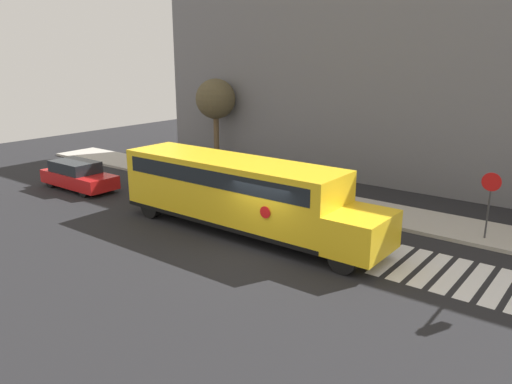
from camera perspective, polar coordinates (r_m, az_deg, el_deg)
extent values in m
plane|color=black|center=(18.46, 0.96, -6.62)|extent=(60.00, 60.00, 0.00)
cube|color=#B2ADA3|center=(23.67, 10.41, -1.62)|extent=(44.00, 3.00, 0.15)
cube|color=slate|center=(28.61, 17.20, 12.86)|extent=(32.00, 4.00, 11.88)
cube|color=white|center=(18.25, 15.18, -7.44)|extent=(0.50, 3.20, 0.01)
cube|color=white|center=(18.03, 17.25, -7.90)|extent=(0.50, 3.20, 0.01)
cube|color=white|center=(17.83, 19.36, -8.37)|extent=(0.50, 3.20, 0.01)
cube|color=white|center=(17.66, 21.53, -8.83)|extent=(0.50, 3.20, 0.01)
cube|color=white|center=(17.51, 23.74, -9.28)|extent=(0.50, 3.20, 0.01)
cube|color=white|center=(17.39, 25.99, -9.73)|extent=(0.50, 3.20, 0.01)
cube|color=yellow|center=(20.14, -2.92, 0.34)|extent=(9.79, 2.50, 2.47)
cube|color=yellow|center=(17.28, 11.97, -4.58)|extent=(1.82, 2.50, 1.34)
cube|color=black|center=(20.47, -2.88, -2.78)|extent=(9.79, 2.54, 0.16)
cube|color=black|center=(19.97, -2.95, 2.23)|extent=(9.01, 2.53, 0.64)
cylinder|color=red|center=(17.59, 1.04, -2.34)|extent=(0.44, 0.02, 0.44)
cylinder|color=black|center=(18.45, 13.09, -5.38)|extent=(1.00, 0.30, 1.00)
cylinder|color=black|center=(16.64, 9.92, -7.57)|extent=(1.00, 0.30, 1.00)
cylinder|color=black|center=(23.66, -8.00, -0.44)|extent=(1.00, 0.30, 1.00)
cylinder|color=black|center=(22.27, -11.96, -1.65)|extent=(1.00, 0.30, 1.00)
cube|color=red|center=(27.96, -19.55, 1.42)|extent=(4.60, 1.76, 0.68)
cube|color=#1E2328|center=(28.05, -19.97, 2.75)|extent=(2.57, 1.62, 0.58)
cylinder|color=black|center=(27.20, -16.41, 0.80)|extent=(0.64, 0.22, 0.64)
cylinder|color=black|center=(26.38, -19.07, 0.11)|extent=(0.64, 0.22, 0.64)
cylinder|color=black|center=(29.66, -19.89, 1.69)|extent=(0.64, 0.22, 0.64)
cylinder|color=black|center=(28.90, -22.42, 1.09)|extent=(0.64, 0.22, 0.64)
cylinder|color=#38383A|center=(20.77, 24.98, -2.05)|extent=(0.07, 0.07, 2.41)
cylinder|color=red|center=(20.43, 25.32, 1.04)|extent=(0.71, 0.03, 0.71)
cylinder|color=brown|center=(32.43, -4.55, 6.22)|extent=(0.34, 0.34, 3.42)
sphere|color=brown|center=(32.12, -4.64, 10.57)|extent=(2.53, 2.53, 2.53)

